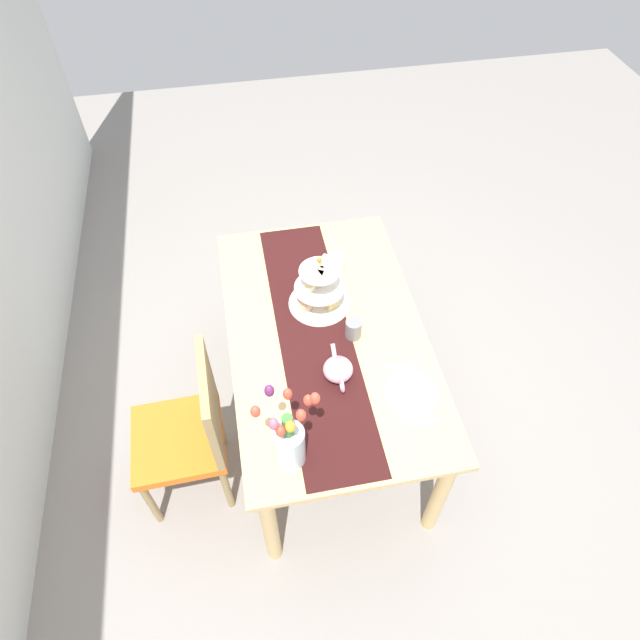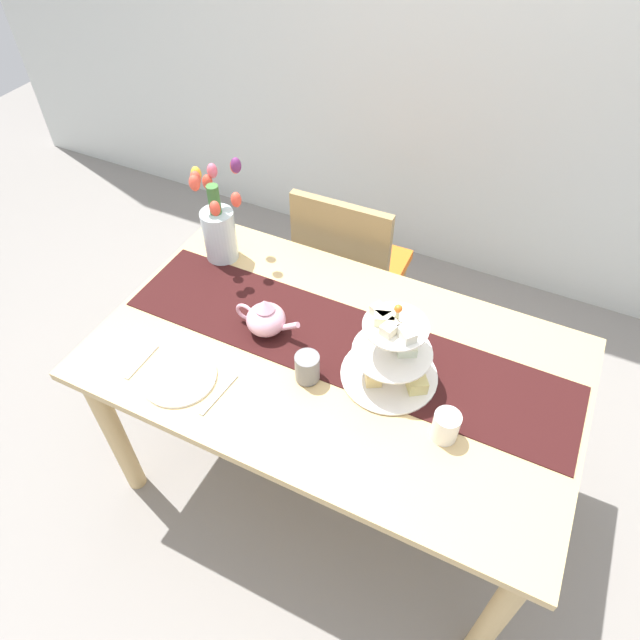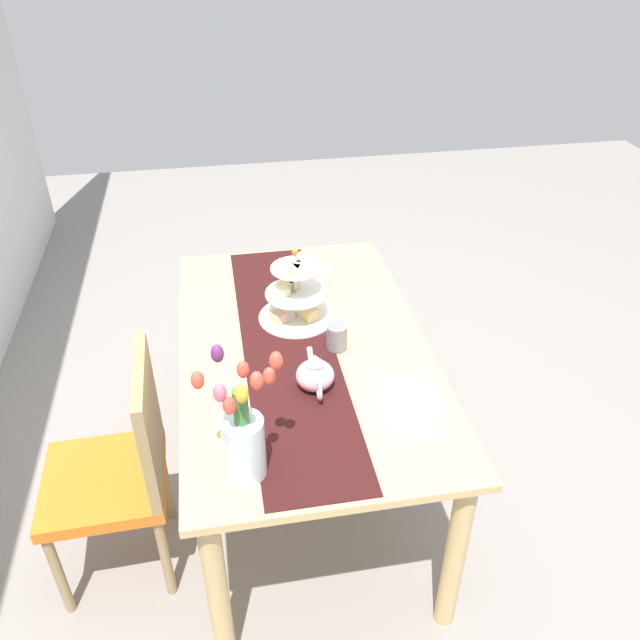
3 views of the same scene
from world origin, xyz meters
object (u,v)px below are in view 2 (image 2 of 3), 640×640
object	(u,v)px
dining_table	(335,377)
knife_left	(219,394)
fork_left	(142,362)
tiered_cake_stand	(393,354)
mug_grey	(307,367)
mug_white_text	(446,426)
chair_left	(349,267)
dinner_plate_left	(179,377)
teapot	(266,318)
tulip_vase	(219,225)

from	to	relation	value
dining_table	knife_left	distance (m)	0.40
fork_left	tiered_cake_stand	bearing A→B (deg)	22.02
mug_grey	mug_white_text	xyz separation A→B (m)	(0.44, -0.01, -0.00)
chair_left	mug_grey	world-z (taller)	chair_left
chair_left	fork_left	xyz separation A→B (m)	(-0.29, -0.98, 0.25)
dining_table	tiered_cake_stand	size ratio (longest dim) A/B	5.07
dinner_plate_left	mug_white_text	world-z (taller)	mug_white_text
dining_table	dinner_plate_left	size ratio (longest dim) A/B	6.70
dining_table	teapot	size ratio (longest dim) A/B	6.47
teapot	tulip_vase	xyz separation A→B (m)	(-0.34, 0.26, 0.09)
tulip_vase	chair_left	bearing A→B (deg)	50.79
tulip_vase	mug_white_text	bearing A→B (deg)	-21.68
chair_left	teapot	xyz separation A→B (m)	(-0.01, -0.68, 0.31)
dinner_plate_left	mug_white_text	distance (m)	0.81
teapot	tiered_cake_stand	bearing A→B (deg)	0.20
chair_left	tiered_cake_stand	bearing A→B (deg)	-57.68
chair_left	fork_left	world-z (taller)	chair_left
mug_grey	chair_left	bearing A→B (deg)	104.40
teapot	knife_left	xyz separation A→B (m)	(0.00, -0.29, -0.06)
mug_white_text	dining_table	bearing A→B (deg)	161.67
tiered_cake_stand	mug_white_text	size ratio (longest dim) A/B	3.20
knife_left	mug_white_text	world-z (taller)	mug_white_text
mug_grey	tiered_cake_stand	bearing A→B (deg)	27.72
dinner_plate_left	mug_grey	size ratio (longest dim) A/B	2.42
fork_left	mug_grey	distance (m)	0.53
tiered_cake_stand	fork_left	size ratio (longest dim) A/B	2.03
teapot	fork_left	world-z (taller)	teapot
knife_left	mug_white_text	size ratio (longest dim) A/B	1.79
dining_table	chair_left	world-z (taller)	chair_left
dinner_plate_left	mug_white_text	size ratio (longest dim) A/B	2.42
dining_table	fork_left	world-z (taller)	fork_left
chair_left	dinner_plate_left	size ratio (longest dim) A/B	3.96
fork_left	mug_grey	world-z (taller)	mug_grey
dinner_plate_left	mug_grey	distance (m)	0.40
dinner_plate_left	dining_table	bearing A→B (deg)	36.46
dining_table	mug_grey	world-z (taller)	mug_grey
dinner_plate_left	mug_white_text	bearing A→B (deg)	11.40
fork_left	knife_left	distance (m)	0.29
dining_table	teapot	world-z (taller)	teapot
tulip_vase	knife_left	size ratio (longest dim) A/B	2.43
knife_left	dinner_plate_left	bearing A→B (deg)	180.00
tiered_cake_stand	mug_white_text	world-z (taller)	tiered_cake_stand
tiered_cake_stand	mug_grey	world-z (taller)	tiered_cake_stand
teapot	mug_white_text	size ratio (longest dim) A/B	2.51
dining_table	tulip_vase	distance (m)	0.70
teapot	fork_left	xyz separation A→B (m)	(-0.29, -0.29, -0.06)
mug_grey	fork_left	bearing A→B (deg)	-160.72
chair_left	tulip_vase	size ratio (longest dim) A/B	2.20
dining_table	mug_grey	size ratio (longest dim) A/B	16.23
fork_left	mug_white_text	xyz separation A→B (m)	(0.94, 0.16, 0.04)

